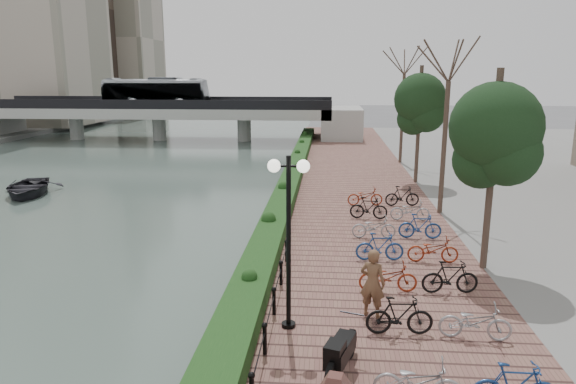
# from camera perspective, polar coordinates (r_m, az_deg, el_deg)

# --- Properties ---
(river_water) EXTENTS (30.00, 130.00, 0.02)m
(river_water) POSITION_cam_1_polar(r_m,az_deg,el_deg) (37.77, -23.60, 1.51)
(river_water) COLOR #495B54
(river_water) RESTS_ON ground
(promenade) EXTENTS (8.00, 75.00, 0.50)m
(promenade) POSITION_cam_1_polar(r_m,az_deg,el_deg) (25.99, 7.12, -1.74)
(promenade) COLOR brown
(promenade) RESTS_ON ground
(hedge) EXTENTS (1.10, 56.00, 0.60)m
(hedge) POSITION_cam_1_polar(r_m,az_deg,el_deg) (28.35, 0.07, 0.74)
(hedge) COLOR #193E16
(hedge) RESTS_ON promenade
(chain_fence) EXTENTS (0.10, 14.10, 0.70)m
(chain_fence) POSITION_cam_1_polar(r_m,az_deg,el_deg) (11.40, -3.26, -18.55)
(chain_fence) COLOR black
(chain_fence) RESTS_ON promenade
(lamppost) EXTENTS (1.02, 0.32, 4.42)m
(lamppost) POSITION_cam_1_polar(r_m,az_deg,el_deg) (12.42, 0.07, -1.40)
(lamppost) COLOR black
(lamppost) RESTS_ON promenade
(motorcycle) EXTENTS (1.08, 1.86, 1.11)m
(motorcycle) POSITION_cam_1_polar(r_m,az_deg,el_deg) (11.51, 5.98, -17.08)
(motorcycle) COLOR black
(motorcycle) RESTS_ON promenade
(pedestrian) EXTENTS (0.81, 0.68, 1.88)m
(pedestrian) POSITION_cam_1_polar(r_m,az_deg,el_deg) (13.88, 9.38, -9.95)
(pedestrian) COLOR brown
(pedestrian) RESTS_ON promenade
(bicycle_parking) EXTENTS (2.40, 17.32, 1.00)m
(bicycle_parking) POSITION_cam_1_polar(r_m,az_deg,el_deg) (18.10, 13.00, -6.17)
(bicycle_parking) COLOR #9B9CA0
(bicycle_parking) RESTS_ON promenade
(street_trees) EXTENTS (3.20, 37.12, 6.80)m
(street_trees) POSITION_cam_1_polar(r_m,az_deg,el_deg) (21.19, 18.82, 3.81)
(street_trees) COLOR #3D2B24
(street_trees) RESTS_ON promenade
(bridge) EXTENTS (36.00, 10.77, 6.50)m
(bridge) POSITION_cam_1_polar(r_m,az_deg,el_deg) (55.66, -14.26, 9.04)
(bridge) COLOR #B0B0AA
(bridge) RESTS_ON ground
(boat) EXTENTS (4.41, 5.29, 0.94)m
(boat) POSITION_cam_1_polar(r_m,az_deg,el_deg) (32.89, -26.97, 0.47)
(boat) COLOR #232228
(boat) RESTS_ON river_water
(far_buildings) EXTENTS (35.00, 38.00, 38.00)m
(far_buildings) POSITION_cam_1_polar(r_m,az_deg,el_deg) (86.43, -27.81, 17.74)
(far_buildings) COLOR #A69A8A
(far_buildings) RESTS_ON far_bank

